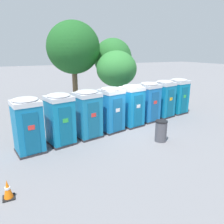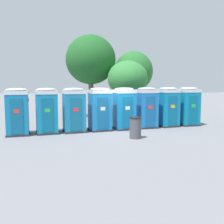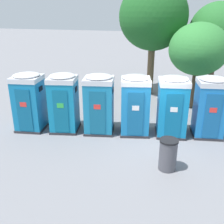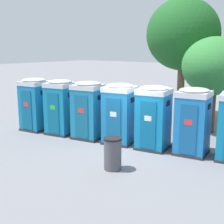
% 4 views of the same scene
% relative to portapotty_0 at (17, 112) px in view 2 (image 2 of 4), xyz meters
% --- Properties ---
extents(ground_plane, '(120.00, 120.00, 0.00)m').
position_rel_portapotty_0_xyz_m(ground_plane, '(5.35, 0.54, -1.28)').
color(ground_plane, slate).
extents(portapotty_0, '(1.37, 1.38, 2.54)m').
position_rel_portapotty_0_xyz_m(portapotty_0, '(0.00, 0.00, 0.00)').
color(portapotty_0, '#2D2D33').
rests_on(portapotty_0, ground).
extents(portapotty_1, '(1.40, 1.42, 2.54)m').
position_rel_portapotty_0_xyz_m(portapotty_1, '(1.49, 0.31, 0.00)').
color(portapotty_1, '#2D2D33').
rests_on(portapotty_1, ground).
extents(portapotty_2, '(1.45, 1.43, 2.54)m').
position_rel_portapotty_0_xyz_m(portapotty_2, '(2.99, 0.60, -0.00)').
color(portapotty_2, '#2D2D33').
rests_on(portapotty_2, ground).
extents(portapotty_3, '(1.46, 1.45, 2.54)m').
position_rel_portapotty_0_xyz_m(portapotty_3, '(4.49, 0.91, -0.00)').
color(portapotty_3, '#2D2D33').
rests_on(portapotty_3, ground).
extents(portapotty_4, '(1.41, 1.40, 2.54)m').
position_rel_portapotty_0_xyz_m(portapotty_4, '(6.00, 1.17, -0.00)').
color(portapotty_4, '#2D2D33').
rests_on(portapotty_4, ground).
extents(portapotty_5, '(1.36, 1.38, 2.54)m').
position_rel_portapotty_0_xyz_m(portapotty_5, '(7.48, 1.55, 0.00)').
color(portapotty_5, '#2D2D33').
rests_on(portapotty_5, ground).
extents(portapotty_6, '(1.44, 1.43, 2.54)m').
position_rel_portapotty_0_xyz_m(portapotty_6, '(8.97, 1.88, -0.00)').
color(portapotty_6, '#2D2D33').
rests_on(portapotty_6, ground).
extents(portapotty_7, '(1.41, 1.39, 2.54)m').
position_rel_portapotty_0_xyz_m(portapotty_7, '(10.47, 2.17, -0.00)').
color(portapotty_7, '#2D2D33').
rests_on(portapotty_7, ground).
extents(street_tree_0, '(4.00, 4.00, 6.63)m').
position_rel_portapotty_0_xyz_m(street_tree_0, '(4.19, 6.93, 3.36)').
color(street_tree_0, brown).
rests_on(street_tree_0, ground).
extents(street_tree_1, '(3.00, 3.00, 4.47)m').
position_rel_portapotty_0_xyz_m(street_tree_1, '(6.86, 4.96, 1.84)').
color(street_tree_1, '#4C3826').
rests_on(street_tree_1, ground).
extents(street_tree_2, '(3.26, 3.26, 5.49)m').
position_rel_portapotty_0_xyz_m(street_tree_2, '(7.83, 7.64, 2.50)').
color(street_tree_2, brown).
rests_on(street_tree_2, ground).
extents(trash_can, '(0.62, 0.62, 1.09)m').
position_rel_portapotty_0_xyz_m(trash_can, '(6.13, -1.55, -0.74)').
color(trash_can, '#4C4C54').
rests_on(trash_can, ground).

